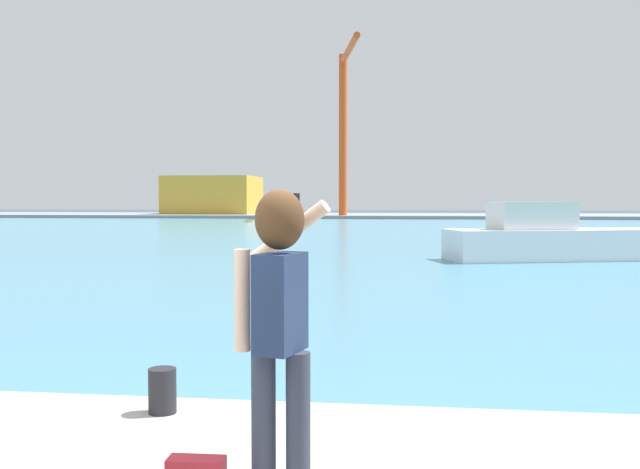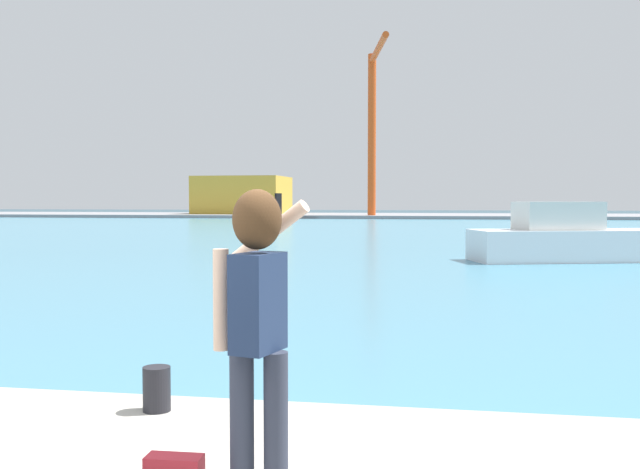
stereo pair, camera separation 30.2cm
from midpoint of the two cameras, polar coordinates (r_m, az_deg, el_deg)
The scene contains 8 objects.
ground_plane at distance 53.92m, azimuth 5.46°, elevation 0.32°, with size 220.00×220.00×0.00m, color #334751.
harbor_water at distance 55.92m, azimuth 5.53°, elevation 0.41°, with size 140.00×100.00×0.02m, color teal.
far_shore_dock at distance 95.88m, azimuth 6.36°, elevation 1.48°, with size 140.00×20.00×0.40m, color gray.
person_photographer at distance 4.12m, azimuth -5.35°, elevation -5.84°, with size 0.54×0.57×1.74m.
harbor_bollard at distance 5.99m, azimuth -13.76°, elevation -11.88°, with size 0.22×0.22×0.35m, color black.
boat_moored at distance 28.28m, azimuth 17.54°, elevation -0.34°, with size 8.55×4.61×2.18m.
warehouse_left at distance 100.36m, azimuth -8.50°, elevation 3.09°, with size 11.82×10.23×5.09m, color gold.
port_crane at distance 87.87m, azimuth 1.84°, elevation 9.44°, with size 3.66×14.28×19.62m.
Camera 1 is at (1.78, -3.86, 2.25)m, focal length 40.61 mm.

